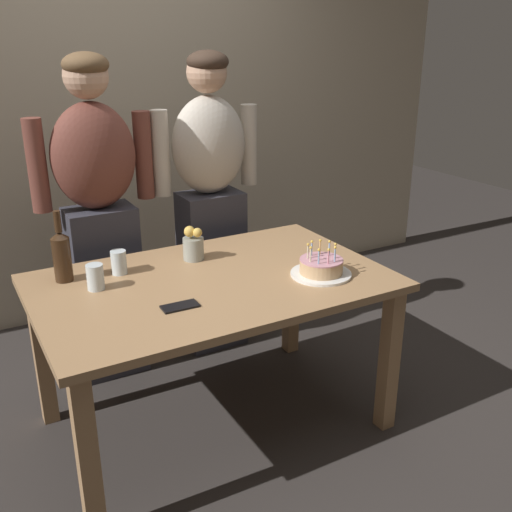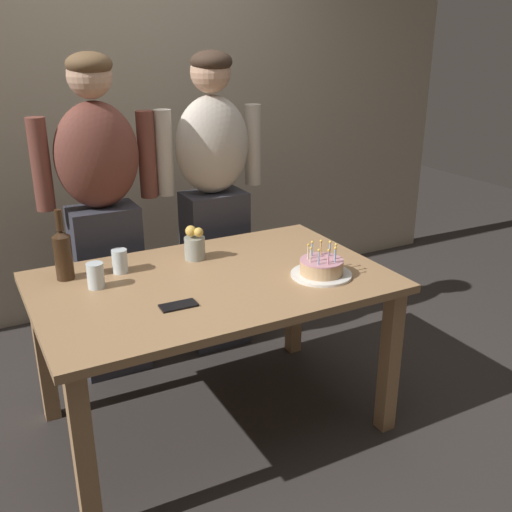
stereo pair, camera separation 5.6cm
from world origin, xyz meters
name	(u,v)px [view 1 (the left image)]	position (x,y,z in m)	size (l,w,h in m)	color
ground_plane	(216,422)	(0.00, 0.00, 0.00)	(10.00, 10.00, 0.00)	#332D2B
back_wall	(101,109)	(0.00, 1.55, 1.30)	(5.20, 0.10, 2.60)	tan
dining_table	(213,299)	(0.00, 0.00, 0.64)	(1.50, 0.96, 0.74)	#A37A51
birthday_cake	(321,268)	(0.44, -0.20, 0.77)	(0.27, 0.27, 0.15)	white
water_glass_near	(95,277)	(-0.46, 0.14, 0.79)	(0.07, 0.07, 0.11)	silver
water_glass_far	(119,262)	(-0.33, 0.26, 0.79)	(0.07, 0.07, 0.11)	silver
wine_bottle	(62,255)	(-0.56, 0.30, 0.86)	(0.08, 0.08, 0.31)	#382314
cell_phone	(180,306)	(-0.23, -0.19, 0.74)	(0.14, 0.07, 0.01)	black
flower_vase	(193,246)	(0.03, 0.26, 0.81)	(0.10, 0.10, 0.17)	#999E93
person_man_bearded	(100,217)	(-0.28, 0.71, 0.87)	(0.61, 0.27, 1.66)	#33333D
person_woman_cardigan	(210,201)	(0.33, 0.71, 0.87)	(0.61, 0.27, 1.66)	#33333D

